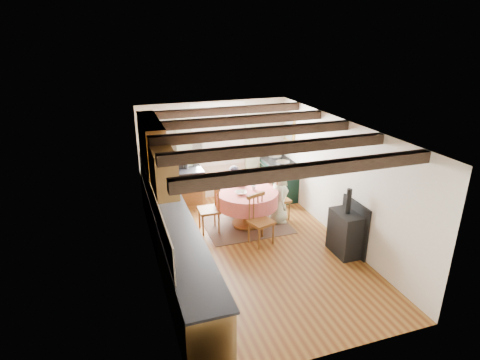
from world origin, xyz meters
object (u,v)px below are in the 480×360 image
object	(u,v)px
chair_left	(209,208)
chair_right	(279,198)
cup	(254,188)
aga_range	(278,179)
cast_iron_stove	(346,222)
child_right	(279,196)
child_far	(234,190)
dining_table	(247,208)
chair_near	(261,220)

from	to	relation	value
chair_left	chair_right	xyz separation A→B (m)	(1.61, 0.05, -0.02)
chair_right	cup	bearing A→B (deg)	87.81
aga_range	cast_iron_stove	xyz separation A→B (m)	(0.11, -2.85, 0.16)
chair_right	child_right	xyz separation A→B (m)	(-0.06, -0.13, 0.12)
child_far	cup	xyz separation A→B (m)	(0.27, -0.56, 0.25)
dining_table	chair_left	distance (m)	0.83
aga_range	child_right	distance (m)	1.36
dining_table	cast_iron_stove	distance (m)	2.15
dining_table	chair_right	distance (m)	0.80
chair_left	cast_iron_stove	size ratio (longest dim) A/B	0.78
chair_right	cast_iron_stove	xyz separation A→B (m)	(0.57, -1.73, 0.16)
dining_table	chair_right	xyz separation A→B (m)	(0.79, 0.08, 0.09)
dining_table	child_right	xyz separation A→B (m)	(0.73, -0.05, 0.21)
chair_right	cast_iron_stove	distance (m)	1.82
chair_near	aga_range	distance (m)	2.36
cast_iron_stove	child_right	bearing A→B (deg)	111.35
dining_table	child_far	distance (m)	0.62
cup	chair_near	bearing A→B (deg)	-100.42
child_right	child_far	bearing A→B (deg)	66.90
cast_iron_stove	cup	world-z (taller)	cast_iron_stove
chair_right	chair_left	bearing A→B (deg)	84.39
dining_table	chair_right	bearing A→B (deg)	5.73
cup	chair_left	bearing A→B (deg)	179.74
chair_left	child_far	size ratio (longest dim) A/B	0.86
chair_right	dining_table	bearing A→B (deg)	88.21
chair_near	cast_iron_stove	bearing A→B (deg)	-49.49
child_far	chair_left	bearing A→B (deg)	50.14
chair_near	aga_range	size ratio (longest dim) A/B	0.95
child_far	aga_range	bearing A→B (deg)	-142.91
cast_iron_stove	child_far	world-z (taller)	cast_iron_stove
chair_near	aga_range	world-z (taller)	chair_near
cup	chair_right	bearing A→B (deg)	5.32
chair_right	cast_iron_stove	size ratio (longest dim) A/B	0.75
cast_iron_stove	dining_table	bearing A→B (deg)	129.48
chair_right	child_far	bearing A→B (deg)	52.92
dining_table	cast_iron_stove	world-z (taller)	cast_iron_stove
chair_right	aga_range	xyz separation A→B (m)	(0.46, 1.12, -0.00)
dining_table	child_far	bearing A→B (deg)	100.00
chair_near	cup	world-z (taller)	chair_near
chair_near	child_far	distance (m)	1.40
chair_right	child_far	xyz separation A→B (m)	(-0.89, 0.50, 0.10)
chair_near	chair_right	world-z (taller)	chair_near
chair_right	cup	size ratio (longest dim) A/B	9.87
aga_range	cast_iron_stove	bearing A→B (deg)	-87.79
aga_range	cast_iron_stove	distance (m)	2.86
dining_table	cup	world-z (taller)	cup
aga_range	child_right	size ratio (longest dim) A/B	0.88
child_far	cup	world-z (taller)	child_far
chair_left	cup	distance (m)	1.04
chair_left	cup	world-z (taller)	chair_left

